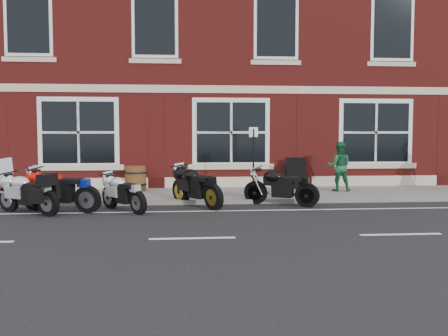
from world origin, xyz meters
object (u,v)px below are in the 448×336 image
(a_board_sign, at_px, (295,173))
(parking_sign, at_px, (253,156))
(barrel_planter, at_px, (135,178))
(pedestrian_right, at_px, (339,166))
(moto_sport_red, at_px, (60,189))
(moto_naked_black, at_px, (280,185))
(moto_touring_silver, at_px, (27,191))
(moto_sport_black, at_px, (197,185))
(moto_sport_silver, at_px, (124,192))

(a_board_sign, height_order, parking_sign, parking_sign)
(barrel_planter, bearing_deg, pedestrian_right, -6.19)
(pedestrian_right, bearing_deg, moto_sport_red, 31.50)
(pedestrian_right, xyz_separation_m, a_board_sign, (-1.25, 0.70, -0.26))
(moto_sport_red, distance_m, moto_naked_black, 5.68)
(barrel_planter, bearing_deg, moto_touring_silver, -122.05)
(moto_sport_black, xyz_separation_m, a_board_sign, (3.32, 2.84, 0.06))
(barrel_planter, bearing_deg, a_board_sign, 0.08)
(barrel_planter, xyz_separation_m, parking_sign, (3.53, -1.72, 0.76))
(barrel_planter, bearing_deg, parking_sign, -25.93)
(moto_sport_red, distance_m, moto_sport_black, 3.45)
(moto_touring_silver, xyz_separation_m, pedestrian_right, (8.69, 2.94, 0.35))
(moto_sport_black, height_order, moto_sport_silver, moto_sport_black)
(moto_touring_silver, relative_size, a_board_sign, 1.69)
(pedestrian_right, xyz_separation_m, barrel_planter, (-6.41, 0.70, -0.39))
(moto_sport_red, relative_size, a_board_sign, 2.03)
(moto_sport_red, bearing_deg, moto_touring_silver, 133.61)
(moto_sport_silver, relative_size, moto_naked_black, 0.84)
(moto_sport_red, height_order, parking_sign, parking_sign)
(a_board_sign, distance_m, parking_sign, 2.46)
(moto_sport_black, relative_size, a_board_sign, 1.89)
(a_board_sign, bearing_deg, moto_sport_red, -138.66)
(moto_sport_silver, height_order, a_board_sign, a_board_sign)
(moto_touring_silver, bearing_deg, barrel_planter, 2.44)
(moto_sport_black, distance_m, moto_sport_silver, 1.95)
(a_board_sign, xyz_separation_m, barrel_planter, (-5.17, -0.01, -0.13))
(moto_sport_black, height_order, a_board_sign, a_board_sign)
(moto_touring_silver, bearing_deg, moto_naked_black, -48.30)
(pedestrian_right, height_order, parking_sign, parking_sign)
(moto_touring_silver, height_order, moto_sport_black, moto_touring_silver)
(parking_sign, bearing_deg, a_board_sign, 26.98)
(moto_sport_red, height_order, moto_sport_silver, moto_sport_red)
(a_board_sign, bearing_deg, moto_naked_black, -96.11)
(a_board_sign, xyz_separation_m, parking_sign, (-1.64, -1.72, 0.64))
(moto_sport_black, distance_m, moto_naked_black, 2.24)
(moto_sport_red, distance_m, pedestrian_right, 8.42)
(moto_sport_red, height_order, a_board_sign, a_board_sign)
(moto_sport_silver, height_order, barrel_planter, barrel_planter)
(moto_sport_black, height_order, pedestrian_right, pedestrian_right)
(moto_naked_black, relative_size, a_board_sign, 1.81)
(moto_sport_black, relative_size, pedestrian_right, 1.26)
(moto_naked_black, bearing_deg, moto_sport_black, 120.74)
(parking_sign, bearing_deg, moto_sport_black, -165.99)
(moto_sport_black, distance_m, pedestrian_right, 5.05)
(moto_sport_black, distance_m, barrel_planter, 3.38)
(moto_sport_silver, distance_m, moto_naked_black, 4.13)
(moto_sport_silver, xyz_separation_m, barrel_planter, (-0.01, 3.46, 0.02))
(moto_touring_silver, height_order, a_board_sign, moto_touring_silver)
(pedestrian_right, bearing_deg, moto_sport_black, 38.12)
(moto_sport_silver, bearing_deg, moto_naked_black, -29.03)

